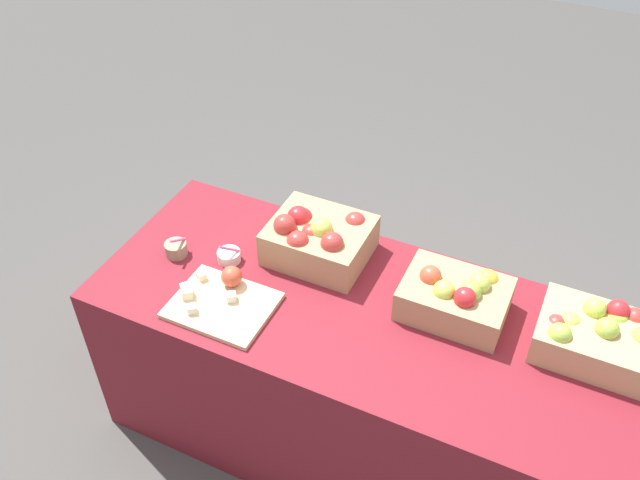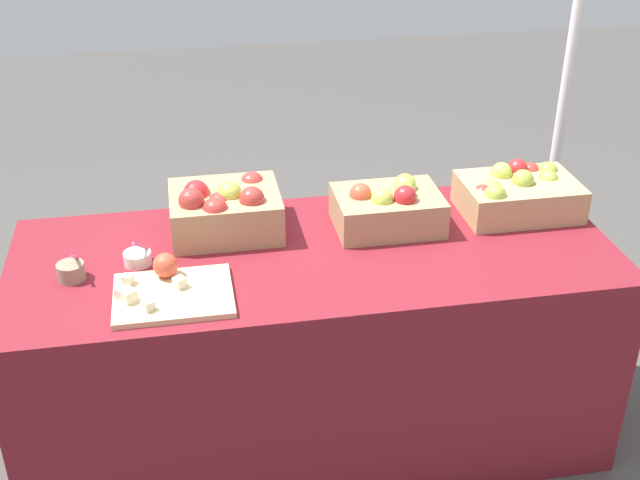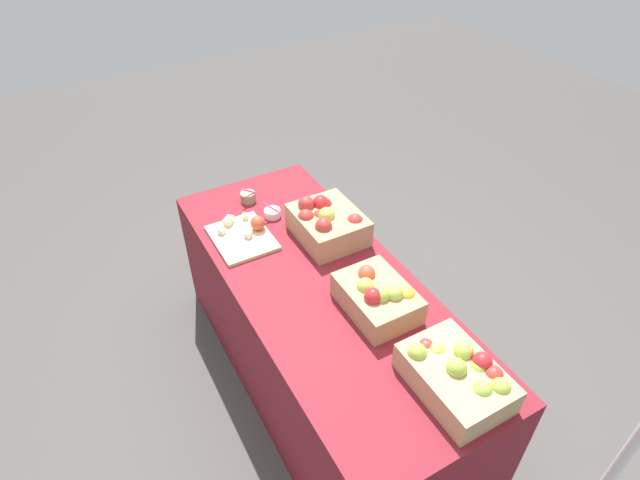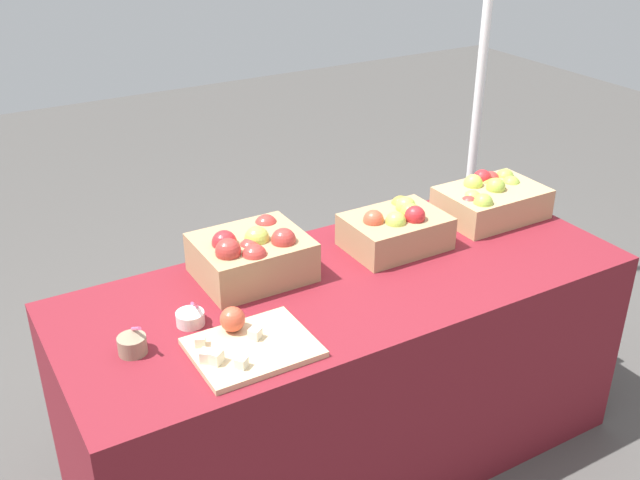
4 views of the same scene
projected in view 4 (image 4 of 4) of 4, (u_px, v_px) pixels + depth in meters
ground_plane at (345, 451)px, 2.78m from camera, size 10.00×10.00×0.00m
table at (347, 371)px, 2.61m from camera, size 1.90×0.76×0.74m
apple_crate_left at (490, 199)px, 2.85m from camera, size 0.39×0.27×0.16m
apple_crate_middle at (396, 228)px, 2.62m from camera, size 0.35×0.25×0.17m
apple_crate_right at (251, 254)px, 2.42m from camera, size 0.35×0.30×0.19m
cutting_board_front at (247, 343)px, 2.09m from camera, size 0.34×0.27×0.09m
sample_bowl_near at (132, 345)px, 2.07m from camera, size 0.08×0.08×0.10m
sample_bowl_mid at (190, 318)px, 2.20m from camera, size 0.08×0.09×0.10m
tent_pole at (478, 103)px, 3.40m from camera, size 0.04×0.04×1.95m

